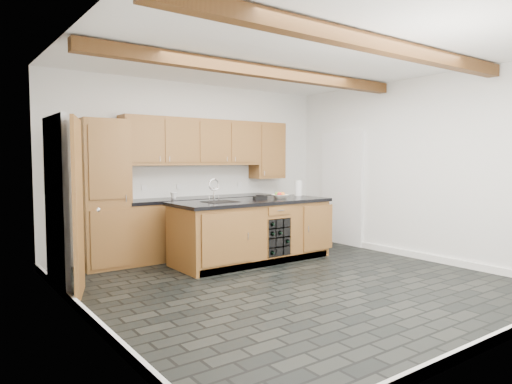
{
  "coord_description": "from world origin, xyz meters",
  "views": [
    {
      "loc": [
        -3.68,
        -4.29,
        1.53
      ],
      "look_at": [
        0.02,
        0.8,
        1.09
      ],
      "focal_mm": 32.0,
      "sensor_mm": 36.0,
      "label": 1
    }
  ],
  "objects_px": {
    "island": "(252,230)",
    "fruit_bowl": "(280,196)",
    "kitchen_scale": "(260,197)",
    "paper_towel": "(298,188)"
  },
  "relations": [
    {
      "from": "island",
      "to": "fruit_bowl",
      "type": "bearing_deg",
      "value": -3.65
    },
    {
      "from": "kitchen_scale",
      "to": "island",
      "type": "bearing_deg",
      "value": -148.53
    },
    {
      "from": "paper_towel",
      "to": "island",
      "type": "bearing_deg",
      "value": -168.86
    },
    {
      "from": "island",
      "to": "kitchen_scale",
      "type": "xyz_separation_m",
      "value": [
        0.2,
        0.08,
        0.49
      ]
    },
    {
      "from": "island",
      "to": "fruit_bowl",
      "type": "distance_m",
      "value": 0.71
    },
    {
      "from": "kitchen_scale",
      "to": "fruit_bowl",
      "type": "xyz_separation_m",
      "value": [
        0.31,
        -0.11,
        0.0
      ]
    },
    {
      "from": "island",
      "to": "fruit_bowl",
      "type": "relative_size",
      "value": 9.45
    },
    {
      "from": "island",
      "to": "kitchen_scale",
      "type": "bearing_deg",
      "value": 21.06
    },
    {
      "from": "kitchen_scale",
      "to": "fruit_bowl",
      "type": "height_order",
      "value": "fruit_bowl"
    },
    {
      "from": "fruit_bowl",
      "to": "paper_towel",
      "type": "distance_m",
      "value": 0.66
    }
  ]
}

